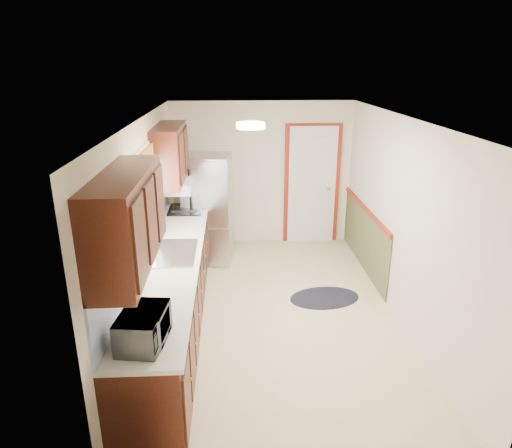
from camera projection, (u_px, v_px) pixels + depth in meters
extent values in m
cube|color=beige|center=(275.00, 314.00, 5.72)|extent=(3.20, 5.20, 0.12)
cube|color=white|center=(278.00, 119.00, 4.92)|extent=(3.20, 5.20, 0.12)
cube|color=white|center=(262.00, 174.00, 7.67)|extent=(3.20, 0.10, 2.40)
cube|color=white|center=(313.00, 352.00, 2.97)|extent=(3.20, 0.10, 2.40)
cube|color=white|center=(146.00, 226.00, 5.24)|extent=(0.10, 5.20, 2.40)
cube|color=white|center=(402.00, 221.00, 5.40)|extent=(0.10, 5.20, 2.40)
cube|color=#39150D|center=(173.00, 296.00, 5.23)|extent=(0.60, 4.00, 0.90)
cube|color=silver|center=(172.00, 258.00, 5.07)|extent=(0.63, 4.00, 0.04)
cube|color=#5F92E8|center=(143.00, 234.00, 4.96)|extent=(0.02, 4.00, 0.55)
cube|color=#39150D|center=(127.00, 220.00, 3.54)|extent=(0.35, 1.40, 0.75)
cube|color=#39150D|center=(170.00, 154.00, 6.08)|extent=(0.35, 1.20, 0.75)
cube|color=white|center=(141.00, 196.00, 4.92)|extent=(0.02, 1.00, 0.90)
cube|color=#BA5422|center=(143.00, 164.00, 4.80)|extent=(0.05, 1.12, 0.24)
cube|color=#B7B7BC|center=(173.00, 253.00, 5.16)|extent=(0.52, 0.82, 0.02)
cube|color=white|center=(176.00, 186.00, 6.28)|extent=(0.45, 0.60, 0.15)
cube|color=maroon|center=(312.00, 185.00, 7.75)|extent=(0.94, 0.05, 2.08)
cube|color=white|center=(312.00, 186.00, 7.73)|extent=(0.80, 0.04, 2.00)
cube|color=#4A532E|center=(364.00, 239.00, 6.92)|extent=(0.02, 2.30, 0.90)
cube|color=maroon|center=(366.00, 209.00, 6.76)|extent=(0.04, 2.30, 0.06)
cylinder|color=#FFD88C|center=(251.00, 125.00, 4.73)|extent=(0.30, 0.30, 0.06)
imported|color=white|center=(143.00, 324.00, 3.46)|extent=(0.32, 0.51, 0.33)
cube|color=#B7B7BC|center=(208.00, 209.00, 7.04)|extent=(0.78, 0.74, 1.68)
cylinder|color=black|center=(191.00, 222.00, 6.71)|extent=(0.02, 0.02, 1.18)
ellipsoid|color=black|center=(324.00, 298.00, 6.10)|extent=(1.02, 0.75, 0.01)
cube|color=black|center=(186.00, 209.00, 6.66)|extent=(0.48, 0.58, 0.02)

